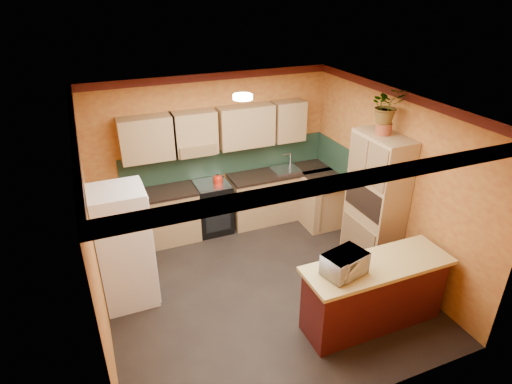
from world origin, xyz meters
TOP-DOWN VIEW (x-y plane):
  - room_shell at (0.02, 0.28)m, footprint 4.24×4.24m
  - base_cabinets_back at (0.49, 1.80)m, footprint 3.65×0.60m
  - countertop_back at (0.49, 1.80)m, footprint 3.65×0.62m
  - stove at (-0.14, 1.80)m, footprint 0.58×0.58m
  - kettle at (-0.04, 1.75)m, footprint 0.20×0.20m
  - sink at (1.26, 1.80)m, footprint 0.48×0.40m
  - base_cabinets_right at (1.80, 1.23)m, footprint 0.60×0.80m
  - countertop_right at (1.80, 1.23)m, footprint 0.62×0.80m
  - fridge at (-1.75, 0.48)m, footprint 0.68×0.66m
  - pantry at (1.85, -0.04)m, footprint 0.48×0.90m
  - fern_pot at (1.85, 0.01)m, footprint 0.22×0.22m
  - fern at (1.85, 0.01)m, footprint 0.52×0.48m
  - breakfast_bar at (1.06, -1.19)m, footprint 1.80×0.55m
  - bar_top at (1.06, -1.19)m, footprint 1.90×0.65m
  - microwave at (0.56, -1.19)m, footprint 0.57×0.45m

SIDE VIEW (x-z plane):
  - base_cabinets_back at x=0.49m, z-range 0.00..0.88m
  - base_cabinets_right at x=1.80m, z-range 0.00..0.88m
  - breakfast_bar at x=1.06m, z-range 0.00..0.88m
  - stove at x=-0.14m, z-range 0.00..0.91m
  - fridge at x=-1.75m, z-range 0.00..1.70m
  - countertop_back at x=0.49m, z-range 0.88..0.92m
  - countertop_right at x=1.80m, z-range 0.88..0.92m
  - bar_top at x=1.06m, z-range 0.88..0.93m
  - sink at x=1.26m, z-range 0.92..0.95m
  - kettle at x=-0.04m, z-range 0.91..1.09m
  - pantry at x=1.85m, z-range 0.00..2.10m
  - microwave at x=0.56m, z-range 0.93..1.21m
  - room_shell at x=0.02m, z-range 0.73..3.45m
  - fern_pot at x=1.85m, z-range 2.10..2.26m
  - fern at x=1.85m, z-range 2.26..2.75m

